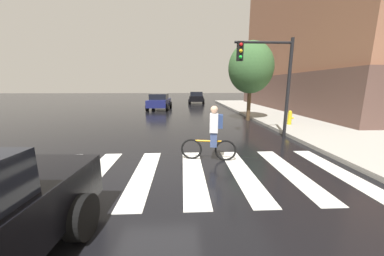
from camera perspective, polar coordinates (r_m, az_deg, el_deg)
ground_plane at (r=5.63m, az=-10.45°, el=-12.43°), size 120.00×120.00×0.00m
crosswalk_stripes at (r=5.59m, az=-6.44°, el=-12.42°), size 9.63×3.41×0.01m
sedan_mid at (r=20.46m, az=-8.94°, el=7.27°), size 2.24×4.45×1.51m
sedan_far at (r=27.50m, az=1.26°, el=8.46°), size 2.29×4.43×1.49m
cyclist at (r=6.31m, az=5.71°, el=-1.56°), size 1.69×0.40×1.69m
traffic_light_near at (r=9.59m, az=20.78°, el=14.38°), size 2.47×0.28×4.20m
fire_hydrant at (r=12.69m, az=25.28°, el=2.59°), size 0.33×0.22×0.78m
street_tree_near at (r=14.19m, az=15.86°, el=15.66°), size 2.82×2.82×5.02m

